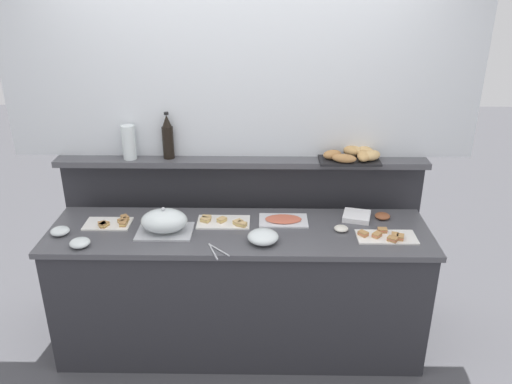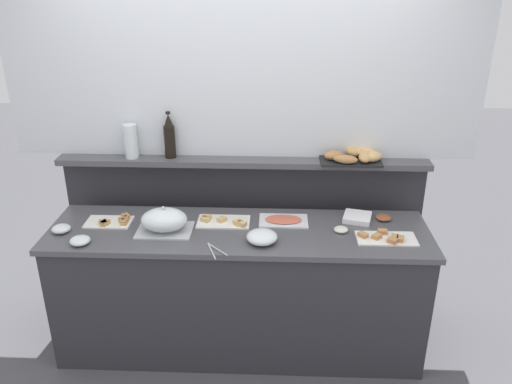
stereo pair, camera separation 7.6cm
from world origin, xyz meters
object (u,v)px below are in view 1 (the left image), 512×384
(glass_bowl_large, at_px, (80,243))
(water_carafe, at_px, (129,142))
(glass_bowl_medium, at_px, (60,231))
(serving_tongs, at_px, (216,250))
(glass_bowl_small, at_px, (263,237))
(napkin_stack, at_px, (357,216))
(serving_cloche, at_px, (164,222))
(cold_cuts_platter, at_px, (283,220))
(sandwich_platter_rear, at_px, (111,223))
(condiment_bowl_red, at_px, (341,228))
(sandwich_platter_front, at_px, (223,222))
(condiment_bowl_dark, at_px, (383,216))
(sandwich_platter_side, at_px, (386,236))
(wine_bottle_dark, at_px, (168,138))
(bread_basket, at_px, (354,155))

(glass_bowl_large, distance_m, water_carafe, 0.78)
(glass_bowl_medium, bearing_deg, serving_tongs, -11.00)
(glass_bowl_small, distance_m, water_carafe, 1.13)
(serving_tongs, bearing_deg, napkin_stack, 26.26)
(serving_cloche, distance_m, glass_bowl_large, 0.50)
(cold_cuts_platter, height_order, serving_tongs, cold_cuts_platter)
(sandwich_platter_rear, distance_m, condiment_bowl_red, 1.45)
(glass_bowl_medium, bearing_deg, glass_bowl_small, -3.63)
(sandwich_platter_front, relative_size, condiment_bowl_dark, 3.41)
(condiment_bowl_dark, height_order, water_carafe, water_carafe)
(sandwich_platter_side, xyz_separation_m, condiment_bowl_red, (-0.26, 0.09, 0.00))
(glass_bowl_large, height_order, serving_tongs, glass_bowl_large)
(serving_cloche, relative_size, wine_bottle_dark, 1.08)
(serving_tongs, height_order, napkin_stack, napkin_stack)
(glass_bowl_small, bearing_deg, serving_tongs, -158.15)
(sandwich_platter_rear, relative_size, glass_bowl_small, 1.57)
(glass_bowl_small, xyz_separation_m, wine_bottle_dark, (-0.64, 0.59, 0.43))
(sandwich_platter_rear, relative_size, bread_basket, 0.69)
(cold_cuts_platter, distance_m, glass_bowl_small, 0.31)
(napkin_stack, distance_m, wine_bottle_dark, 1.35)
(glass_bowl_medium, bearing_deg, condiment_bowl_dark, 7.08)
(cold_cuts_platter, xyz_separation_m, glass_bowl_medium, (-1.37, -0.20, 0.01))
(bread_basket, bearing_deg, condiment_bowl_dark, -53.20)
(serving_cloche, relative_size, serving_tongs, 1.91)
(glass_bowl_medium, xyz_separation_m, condiment_bowl_red, (1.72, 0.08, -0.01))
(sandwich_platter_side, xyz_separation_m, bread_basket, (-0.14, 0.50, 0.34))
(sandwich_platter_front, height_order, condiment_bowl_dark, sandwich_platter_front)
(cold_cuts_platter, distance_m, bread_basket, 0.65)
(sandwich_platter_rear, relative_size, serving_cloche, 0.86)
(sandwich_platter_front, distance_m, serving_cloche, 0.38)
(water_carafe, bearing_deg, serving_cloche, -57.31)
(cold_cuts_platter, bearing_deg, bread_basket, 31.14)
(sandwich_platter_rear, xyz_separation_m, glass_bowl_large, (-0.10, -0.28, 0.01))
(condiment_bowl_red, bearing_deg, serving_tongs, -160.63)
(serving_tongs, relative_size, water_carafe, 0.77)
(sandwich_platter_front, height_order, glass_bowl_medium, glass_bowl_medium)
(glass_bowl_large, xyz_separation_m, condiment_bowl_red, (1.56, 0.22, -0.01))
(sandwich_platter_front, xyz_separation_m, sandwich_platter_rear, (-0.71, -0.03, 0.00))
(serving_cloche, bearing_deg, glass_bowl_large, -158.81)
(serving_cloche, height_order, glass_bowl_medium, serving_cloche)
(serving_tongs, bearing_deg, sandwich_platter_front, 87.11)
(glass_bowl_medium, bearing_deg, bread_basket, 14.71)
(sandwich_platter_front, bearing_deg, sandwich_platter_rear, -177.31)
(condiment_bowl_dark, relative_size, bread_basket, 0.23)
(condiment_bowl_dark, bearing_deg, condiment_bowl_red, -149.39)
(serving_tongs, bearing_deg, sandwich_platter_rear, 155.28)
(wine_bottle_dark, bearing_deg, condiment_bowl_red, -21.03)
(condiment_bowl_red, relative_size, bread_basket, 0.21)
(sandwich_platter_rear, distance_m, serving_cloche, 0.38)
(glass_bowl_large, relative_size, wine_bottle_dark, 0.38)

